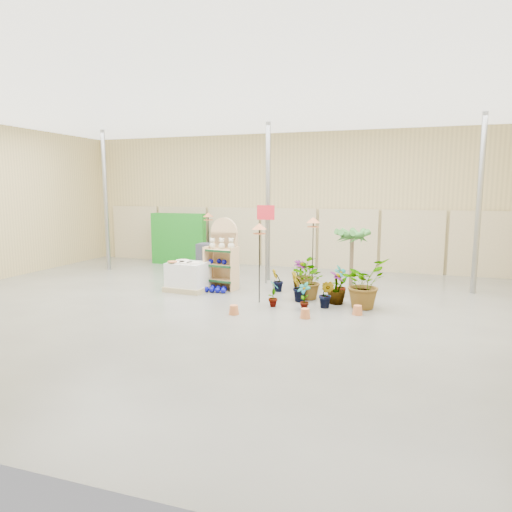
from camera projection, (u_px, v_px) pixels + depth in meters
The scene contains 24 objects.
room at pixel (236, 208), 10.64m from camera, with size 15.20×12.10×4.70m.
display_shelf at pixel (223, 257), 12.09m from camera, with size 0.86×0.61×1.90m.
teddy_bears at pixel (222, 244), 11.95m from camera, with size 0.70×0.18×0.29m.
gazing_balls_shelf at pixel (222, 262), 12.00m from camera, with size 0.70×0.24×0.13m.
gazing_balls_floor at pixel (216, 289), 11.79m from camera, with size 0.63×0.39×0.15m.
pallet_stack at pixel (188, 276), 11.92m from camera, with size 1.13×0.97×0.78m.
charcoal_planters at pixel (207, 260), 13.93m from camera, with size 0.50×0.50×1.00m.
trellis_stock at pixel (178, 239), 16.04m from camera, with size 2.00×0.30×1.80m, color #166E17.
offer_sign at pixel (266, 228), 12.65m from camera, with size 0.50×0.08×2.20m.
bird_table_front at pixel (259, 229), 10.48m from camera, with size 0.34×0.34×1.87m.
bird_table_right at pixel (313, 223), 11.36m from camera, with size 0.34×0.34×1.95m.
bird_table_back at pixel (208, 217), 14.77m from camera, with size 0.34×0.34×1.89m.
palm at pixel (352, 235), 11.66m from camera, with size 0.70×0.70×1.73m.
potted_plant_0 at pixel (273, 292), 10.28m from camera, with size 0.35×0.24×0.67m, color #306C28.
potted_plant_1 at pixel (298, 287), 10.73m from camera, with size 0.40×0.32×0.73m, color #306C28.
potted_plant_2 at pixel (310, 280), 10.98m from camera, with size 0.83×0.72×0.92m, color #306C28.
potted_plant_3 at pixel (336, 288), 10.55m from camera, with size 0.42×0.42×0.76m, color #306C28.
potted_plant_4 at pixel (341, 281), 11.27m from camera, with size 0.41×0.28×0.78m, color #306C28.
potted_plant_5 at pixel (277, 280), 11.81m from camera, with size 0.33×0.26×0.60m, color #306C28.
potted_plant_6 at pixel (303, 274), 12.00m from camera, with size 0.76×0.66×0.84m, color #306C28.
potted_plant_8 at pixel (304, 296), 10.01m from camera, with size 0.33×0.22×0.62m, color #306C28.
potted_plant_9 at pixel (326, 294), 10.18m from camera, with size 0.35×0.28×0.63m, color #306C28.
potted_plant_10 at pixel (364, 283), 10.17m from camera, with size 1.01×0.88×1.12m, color #306C28.
potted_plant_11 at pixel (300, 274), 12.29m from camera, with size 0.41×0.41×0.74m, color #306C28.
Camera 1 is at (3.80, -9.09, 2.65)m, focal length 32.00 mm.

